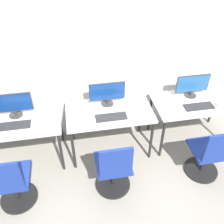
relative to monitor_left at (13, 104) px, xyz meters
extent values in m
plane|color=gray|center=(1.30, -0.50, -0.93)|extent=(20.00, 20.00, 0.00)
cube|color=#B7BCC1|center=(1.30, 0.34, 0.47)|extent=(12.00, 0.05, 2.80)
cube|color=#BCB7AD|center=(0.00, -0.14, -0.20)|extent=(1.23, 0.71, 0.02)
cylinder|color=black|center=(0.57, -0.45, -0.57)|extent=(0.04, 0.04, 0.72)
cylinder|color=black|center=(0.57, 0.16, -0.57)|extent=(0.04, 0.04, 0.72)
cylinder|color=#2D2D2D|center=(0.00, 0.00, -0.18)|extent=(0.19, 0.19, 0.01)
cylinder|color=#2D2D2D|center=(0.00, 0.00, -0.14)|extent=(0.04, 0.04, 0.07)
cube|color=#2D2D2D|center=(0.00, 0.00, 0.03)|extent=(0.52, 0.01, 0.29)
cube|color=navy|center=(0.00, -0.01, 0.03)|extent=(0.50, 0.01, 0.26)
cube|color=#262628|center=(0.00, -0.24, -0.18)|extent=(0.44, 0.16, 0.02)
ellipsoid|color=silver|center=(0.29, -0.23, -0.17)|extent=(0.06, 0.09, 0.03)
cylinder|color=black|center=(-0.03, -0.84, -0.92)|extent=(0.48, 0.48, 0.03)
cylinder|color=black|center=(-0.03, -0.84, -0.70)|extent=(0.04, 0.04, 0.40)
cube|color=navy|center=(-0.03, -0.84, -0.48)|extent=(0.44, 0.44, 0.05)
cube|color=navy|center=(-0.03, -1.04, -0.24)|extent=(0.40, 0.04, 0.44)
cube|color=#BCB7AD|center=(1.30, -0.14, -0.20)|extent=(1.23, 0.71, 0.02)
cylinder|color=black|center=(0.74, -0.45, -0.57)|extent=(0.04, 0.04, 0.72)
cylinder|color=black|center=(1.87, -0.45, -0.57)|extent=(0.04, 0.04, 0.72)
cylinder|color=black|center=(0.74, 0.16, -0.57)|extent=(0.04, 0.04, 0.72)
cylinder|color=black|center=(1.87, 0.16, -0.57)|extent=(0.04, 0.04, 0.72)
cylinder|color=#2D2D2D|center=(1.30, 0.04, -0.18)|extent=(0.19, 0.19, 0.01)
cylinder|color=#2D2D2D|center=(1.30, 0.04, -0.14)|extent=(0.04, 0.04, 0.07)
cube|color=#2D2D2D|center=(1.30, 0.04, 0.03)|extent=(0.52, 0.01, 0.29)
cube|color=navy|center=(1.30, 0.03, 0.03)|extent=(0.50, 0.01, 0.26)
cube|color=#262628|center=(1.30, -0.29, -0.18)|extent=(0.44, 0.16, 0.02)
ellipsoid|color=silver|center=(1.57, -0.30, -0.17)|extent=(0.06, 0.09, 0.03)
cylinder|color=black|center=(1.23, -0.85, -0.92)|extent=(0.48, 0.48, 0.03)
cylinder|color=black|center=(1.23, -0.85, -0.70)|extent=(0.04, 0.04, 0.40)
cube|color=navy|center=(1.23, -0.85, -0.48)|extent=(0.44, 0.44, 0.05)
cube|color=navy|center=(1.23, -1.05, -0.24)|extent=(0.40, 0.04, 0.44)
cube|color=#BCB7AD|center=(2.61, -0.14, -0.20)|extent=(1.23, 0.71, 0.02)
cylinder|color=black|center=(2.04, -0.45, -0.57)|extent=(0.04, 0.04, 0.72)
cylinder|color=black|center=(2.04, 0.16, -0.57)|extent=(0.04, 0.04, 0.72)
cylinder|color=black|center=(3.18, 0.16, -0.57)|extent=(0.04, 0.04, 0.72)
cylinder|color=#2D2D2D|center=(2.61, 0.02, -0.18)|extent=(0.19, 0.19, 0.01)
cylinder|color=#2D2D2D|center=(2.61, 0.02, -0.14)|extent=(0.04, 0.04, 0.07)
cube|color=#2D2D2D|center=(2.61, 0.03, 0.03)|extent=(0.52, 0.01, 0.29)
cube|color=navy|center=(2.61, 0.02, 0.03)|extent=(0.50, 0.01, 0.26)
cube|color=#262628|center=(2.61, -0.28, -0.18)|extent=(0.44, 0.16, 0.02)
ellipsoid|color=silver|center=(2.91, -0.28, -0.17)|extent=(0.06, 0.09, 0.03)
cylinder|color=black|center=(2.54, -0.84, -0.92)|extent=(0.48, 0.48, 0.03)
cylinder|color=black|center=(2.54, -0.84, -0.70)|extent=(0.04, 0.04, 0.40)
cube|color=navy|center=(2.54, -0.84, -0.48)|extent=(0.44, 0.44, 0.05)
cube|color=navy|center=(2.54, -1.04, -0.24)|extent=(0.40, 0.04, 0.44)
camera|label=1|loc=(0.84, -2.91, 2.02)|focal=40.00mm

